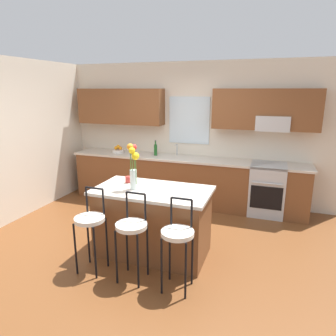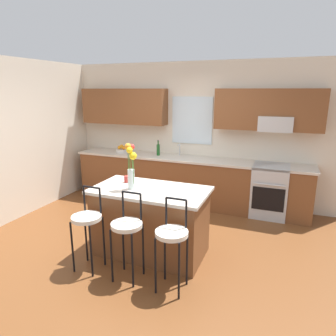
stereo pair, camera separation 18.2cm
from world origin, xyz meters
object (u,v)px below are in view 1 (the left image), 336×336
at_px(flower_vase, 133,164).
at_px(mug_ceramic, 128,180).
at_px(bar_stool_far, 178,237).
at_px(bar_stool_middle, 132,229).
at_px(oven_range, 267,189).
at_px(fruit_bowl_oranges, 118,150).
at_px(kitchen_island, 153,221).
at_px(bottle_olive_oil, 156,150).
at_px(bar_stool_near, 90,223).

distance_m(flower_vase, mug_ceramic, 0.42).
bearing_deg(flower_vase, bar_stool_far, -35.30).
bearing_deg(flower_vase, bar_stool_middle, -67.70).
distance_m(oven_range, fruit_bowl_oranges, 3.01).
distance_m(kitchen_island, bar_stool_far, 0.85).
bearing_deg(kitchen_island, mug_ceramic, 160.26).
bearing_deg(kitchen_island, oven_range, 54.00).
distance_m(oven_range, bottle_olive_oil, 2.22).
height_order(oven_range, bar_stool_near, bar_stool_near).
bearing_deg(bar_stool_near, bottle_olive_oil, 93.99).
bearing_deg(bottle_olive_oil, bar_stool_middle, -74.26).
bearing_deg(oven_range, flower_vase, -128.95).
bearing_deg(bottle_olive_oil, mug_ceramic, -80.41).
height_order(fruit_bowl_oranges, bottle_olive_oil, bottle_olive_oil).
bearing_deg(bottle_olive_oil, oven_range, -0.66).
relative_size(oven_range, bar_stool_middle, 0.88).
xyz_separation_m(flower_vase, mug_ceramic, (-0.20, 0.23, -0.29)).
xyz_separation_m(oven_range, bar_stool_far, (-0.86, -2.57, 0.18)).
relative_size(kitchen_island, bar_stool_near, 1.46).
distance_m(oven_range, flower_vase, 2.72).
relative_size(bar_stool_far, mug_ceramic, 11.58).
height_order(bar_stool_near, bar_stool_middle, same).
distance_m(kitchen_island, bar_stool_near, 0.85).
height_order(bar_stool_near, mug_ceramic, bar_stool_near).
relative_size(bar_stool_middle, fruit_bowl_oranges, 4.34).
xyz_separation_m(oven_range, bar_stool_near, (-1.96, -2.57, 0.18)).
height_order(kitchen_island, fruit_bowl_oranges, fruit_bowl_oranges).
xyz_separation_m(kitchen_island, flower_vase, (-0.23, -0.08, 0.79)).
xyz_separation_m(oven_range, bottle_olive_oil, (-2.14, 0.02, 0.58)).
xyz_separation_m(oven_range, mug_ceramic, (-1.83, -1.79, 0.51)).
xyz_separation_m(bar_stool_far, bottle_olive_oil, (-1.28, 2.59, 0.40)).
relative_size(kitchen_island, bottle_olive_oil, 5.11).
distance_m(bar_stool_near, fruit_bowl_oranges, 2.81).
bearing_deg(bar_stool_far, kitchen_island, 131.09).
xyz_separation_m(bar_stool_near, mug_ceramic, (0.12, 0.78, 0.33)).
bearing_deg(bar_stool_far, mug_ceramic, 141.23).
height_order(kitchen_island, bar_stool_near, bar_stool_near).
relative_size(kitchen_island, flower_vase, 2.53).
bearing_deg(oven_range, mug_ceramic, -135.75).
xyz_separation_m(bar_stool_near, bottle_olive_oil, (-0.18, 2.59, 0.40)).
bearing_deg(fruit_bowl_oranges, mug_ceramic, -58.02).
xyz_separation_m(fruit_bowl_oranges, bottle_olive_oil, (0.83, -0.00, 0.07)).
distance_m(bar_stool_near, flower_vase, 0.89).
relative_size(oven_range, flower_vase, 1.53).
height_order(bar_stool_near, flower_vase, flower_vase).
distance_m(bar_stool_middle, flower_vase, 0.86).
height_order(oven_range, flower_vase, flower_vase).
height_order(oven_range, kitchen_island, same).
bearing_deg(bottle_olive_oil, flower_vase, -76.10).
distance_m(bar_stool_middle, bar_stool_far, 0.55).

